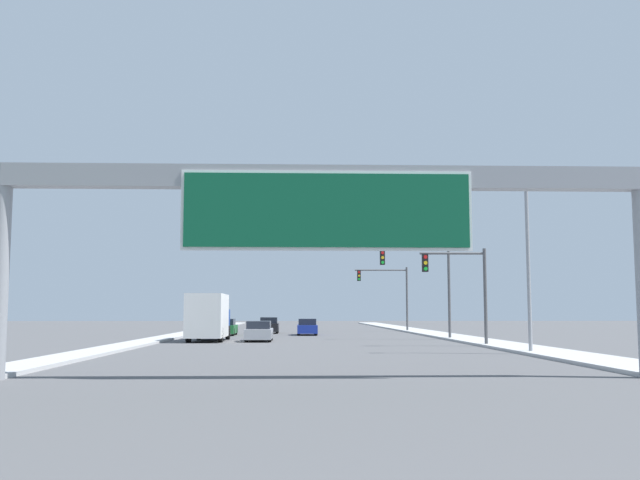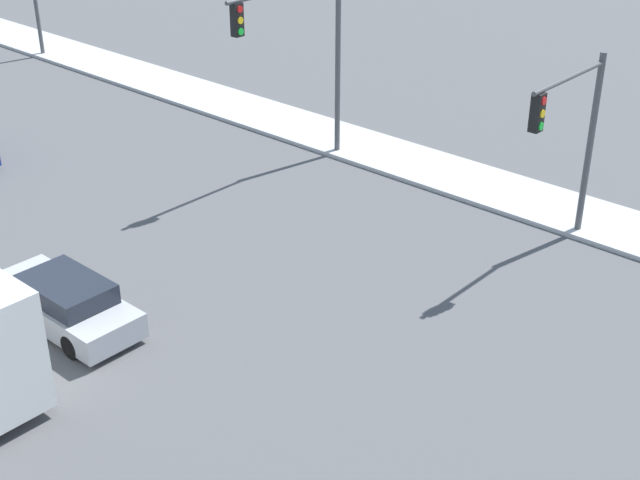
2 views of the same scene
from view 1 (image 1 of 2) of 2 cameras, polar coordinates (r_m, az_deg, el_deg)
The scene contains 12 objects.
sidewalk_right at distance 65.10m, azimuth 8.98°, elevation -7.40°, with size 3.00×120.00×0.15m.
median_strip_left at distance 64.70m, azimuth -10.70°, elevation -7.38°, with size 2.00×120.00×0.15m.
sign_gantry at distance 22.07m, azimuth 0.56°, elevation 2.59°, with size 20.44×0.73×6.56m.
car_mid_left at distance 61.95m, azimuth -7.56°, elevation -6.95°, with size 1.74×4.44×1.42m.
car_near_center at distance 62.28m, azimuth -1.04°, elevation -7.00°, with size 1.71×4.73×1.41m.
car_near_left at distance 67.53m, azimuth -4.09°, elevation -6.86°, with size 1.75×4.29×1.49m.
car_mid_center at distance 49.44m, azimuth -4.90°, elevation -7.32°, with size 1.78×4.69×1.38m.
truck_box_primary at distance 50.05m, azimuth -8.90°, elevation -6.13°, with size 2.39×7.51×3.22m.
traffic_light_near_intersection at distance 43.11m, azimuth 11.41°, elevation -3.17°, with size 3.97×0.32×5.77m.
traffic_light_mid_block at distance 52.85m, azimuth 8.51°, elevation -2.84°, with size 5.41×0.32×6.84m.
traffic_light_far_intersection at distance 72.58m, azimuth 5.64°, elevation -3.80°, with size 5.39×0.32×6.51m.
street_lamp_right at distance 36.12m, azimuth 15.90°, elevation -0.53°, with size 2.28×0.28×8.88m.
Camera 1 is at (-0.93, -3.92, 2.04)m, focal length 40.00 mm.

